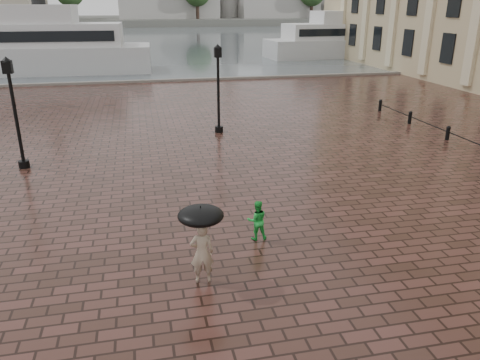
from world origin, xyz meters
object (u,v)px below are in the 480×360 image
object	(u,v)px
street_lamps	(60,90)
ferry_far	(356,38)
adult_pedestrian	(202,253)
child_pedestrian	(257,220)
ferry_near	(10,46)

from	to	relation	value
street_lamps	ferry_far	xyz separation A→B (m)	(31.68, 32.55, -0.03)
street_lamps	adult_pedestrian	bearing A→B (deg)	-71.58
child_pedestrian	ferry_near	bearing A→B (deg)	-66.16
adult_pedestrian	child_pedestrian	world-z (taller)	adult_pedestrian
ferry_far	child_pedestrian	bearing A→B (deg)	-121.91
ferry_near	ferry_far	size ratio (longest dim) A/B	1.13
adult_pedestrian	ferry_near	size ratio (longest dim) A/B	0.06
street_lamps	ferry_near	distance (m)	26.13
street_lamps	ferry_near	size ratio (longest dim) A/B	0.58
ferry_near	ferry_far	bearing A→B (deg)	12.78
ferry_near	child_pedestrian	bearing A→B (deg)	-67.02
child_pedestrian	ferry_far	xyz separation A→B (m)	(24.67, 46.12, 1.69)
street_lamps	child_pedestrian	xyz separation A→B (m)	(7.01, -13.57, -1.73)
adult_pedestrian	ferry_far	world-z (taller)	ferry_far
street_lamps	ferry_near	bearing A→B (deg)	107.51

